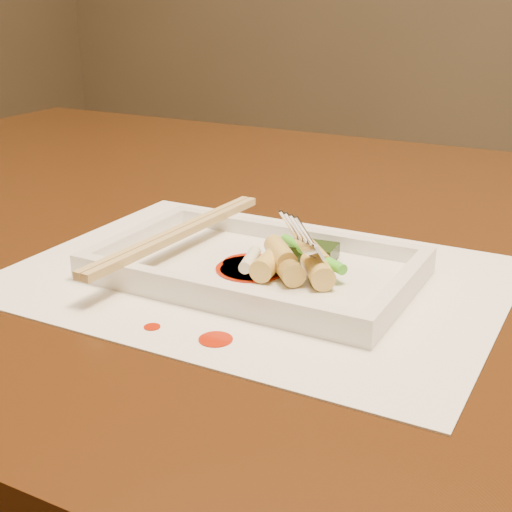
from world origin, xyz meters
The scene contains 23 objects.
table centered at (0.00, 0.00, 0.65)m, with size 1.40×0.90×0.75m.
placemat centered at (0.08, -0.16, 0.75)m, with size 0.40×0.30×0.00m, color white.
sauce_splatter_a centered at (0.11, -0.27, 0.75)m, with size 0.02×0.02×0.00m, color #B31D05.
sauce_splatter_b centered at (0.06, -0.28, 0.75)m, with size 0.01×0.01×0.00m, color #B31D05.
plate_base centered at (0.08, -0.16, 0.76)m, with size 0.26×0.16×0.01m, color white.
plate_rim_far centered at (0.08, -0.08, 0.77)m, with size 0.26×0.01×0.01m, color white.
plate_rim_near centered at (0.08, -0.23, 0.77)m, with size 0.26×0.01×0.01m, color white.
plate_rim_left centered at (-0.04, -0.16, 0.77)m, with size 0.01×0.14×0.01m, color white.
plate_rim_right centered at (0.21, -0.16, 0.77)m, with size 0.01×0.14×0.01m, color white.
veg_piece centered at (0.12, -0.12, 0.77)m, with size 0.04×0.03×0.01m, color black.
scallion_white centered at (0.08, -0.17, 0.77)m, with size 0.01×0.01×0.04m, color #EAEACC.
scallion_green centered at (0.12, -0.14, 0.77)m, with size 0.01×0.01×0.09m, color green.
chopstick_a centered at (0.00, -0.16, 0.78)m, with size 0.01×0.24×0.01m, color tan.
chopstick_b centered at (0.01, -0.16, 0.78)m, with size 0.01×0.24×0.01m, color tan.
fork centered at (0.15, -0.14, 0.83)m, with size 0.09×0.10×0.14m, color silver, non-canonical shape.
sauce_blob_0 centered at (0.08, -0.16, 0.76)m, with size 0.06×0.06×0.00m, color #B31D05.
sauce_blob_1 centered at (0.07, -0.15, 0.76)m, with size 0.05×0.05×0.00m, color #B31D05.
sauce_blob_2 centered at (0.08, -0.17, 0.76)m, with size 0.05×0.05×0.00m, color #B31D05.
rice_cake_0 centered at (0.13, -0.14, 0.77)m, with size 0.02×0.02×0.04m, color #E6D06B.
rice_cake_1 centered at (0.12, -0.17, 0.77)m, with size 0.02×0.02×0.04m, color #E6D06B.
rice_cake_2 centered at (0.11, -0.16, 0.78)m, with size 0.02×0.02×0.04m, color #E6D06B.
rice_cake_3 centered at (0.10, -0.17, 0.77)m, with size 0.02×0.02×0.04m, color #E6D06B.
rice_cake_4 centered at (0.14, -0.16, 0.77)m, with size 0.02×0.02×0.04m, color #E6D06B.
Camera 1 is at (0.34, -0.65, 0.98)m, focal length 50.00 mm.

